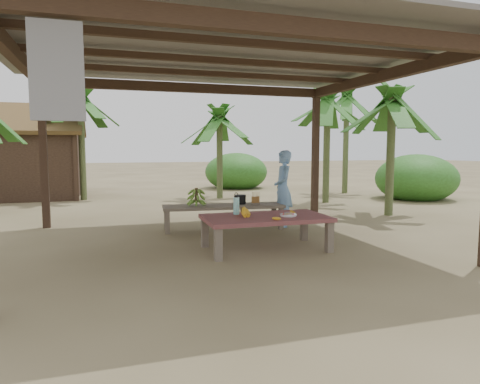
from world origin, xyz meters
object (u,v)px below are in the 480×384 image
object	(u,v)px
woman	(283,189)
cooking_pot	(241,200)
ripe_banana_bunch	(241,211)
water_flask	(236,205)
work_table	(266,220)
bench	(224,208)
plate	(288,215)

from	to	relation	value
woman	cooking_pot	bearing A→B (deg)	-85.92
ripe_banana_bunch	water_flask	distance (m)	0.24
work_table	ripe_banana_bunch	xyz separation A→B (m)	(-0.35, 0.05, 0.14)
woman	bench	bearing A→B (deg)	-80.86
bench	cooking_pot	world-z (taller)	cooking_pot
ripe_banana_bunch	water_flask	world-z (taller)	water_flask
cooking_pot	woman	xyz separation A→B (m)	(0.81, -0.11, 0.19)
cooking_pot	woman	distance (m)	0.84
bench	water_flask	world-z (taller)	water_flask
plate	water_flask	distance (m)	0.79
work_table	bench	xyz separation A→B (m)	(-0.16, 1.72, -0.04)
ripe_banana_bunch	woman	distance (m)	2.10
bench	woman	size ratio (longest dim) A/B	1.55
cooking_pot	woman	bearing A→B (deg)	-7.73
ripe_banana_bunch	cooking_pot	distance (m)	1.80
water_flask	woman	world-z (taller)	woman
bench	ripe_banana_bunch	world-z (taller)	ripe_banana_bunch
work_table	plate	bearing A→B (deg)	-20.14
cooking_pot	work_table	bearing A→B (deg)	-95.93
bench	woman	bearing A→B (deg)	2.90
plate	ripe_banana_bunch	bearing A→B (deg)	165.48
plate	bench	bearing A→B (deg)	104.46
plate	woman	bearing A→B (deg)	68.94
woman	water_flask	bearing A→B (deg)	-32.64
bench	plate	size ratio (longest dim) A/B	9.13
plate	cooking_pot	xyz separation A→B (m)	(-0.12, 1.89, 0.01)
work_table	cooking_pot	xyz separation A→B (m)	(0.18, 1.77, 0.10)
plate	water_flask	xyz separation A→B (m)	(-0.67, 0.40, 0.12)
plate	cooking_pot	size ratio (longest dim) A/B	1.27
work_table	water_flask	distance (m)	0.50
woman	work_table	bearing A→B (deg)	-19.07
bench	water_flask	bearing A→B (deg)	-92.25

